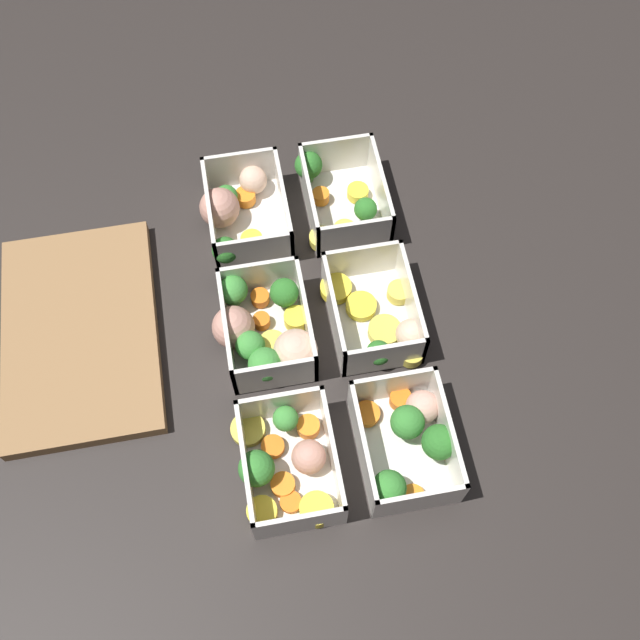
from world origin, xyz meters
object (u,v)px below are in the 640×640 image
object	(u,v)px
container_far_left	(286,463)
container_far_right	(238,210)
container_near_center	(378,318)
container_near_left	(409,440)
container_near_right	(340,197)
container_far_center	(265,331)

from	to	relation	value
container_far_left	container_far_right	xyz separation A→B (m)	(0.33, 0.01, 0.00)
container_near_center	container_far_right	world-z (taller)	same
container_near_center	container_far_right	xyz separation A→B (m)	(0.18, 0.14, 0.00)
container_near_left	container_near_right	xyz separation A→B (m)	(0.33, 0.01, -0.00)
container_near_left	container_near_center	world-z (taller)	same
container_near_right	container_far_center	xyz separation A→B (m)	(-0.18, 0.12, 0.00)
container_far_center	container_far_right	distance (m)	0.18
container_near_left	container_far_left	distance (m)	0.14
container_near_left	container_near_center	distance (m)	0.16
container_far_left	container_near_right	bearing A→B (deg)	-20.27
container_near_right	container_far_center	distance (m)	0.21
container_near_right	container_far_center	bearing A→B (deg)	145.02
container_far_left	container_far_right	world-z (taller)	same
container_near_center	container_far_center	distance (m)	0.14
container_far_left	container_far_center	size ratio (longest dim) A/B	1.03
container_far_center	container_near_right	bearing A→B (deg)	-34.98
container_far_center	container_far_right	size ratio (longest dim) A/B	0.98
container_near_left	container_far_right	distance (m)	0.36
container_near_right	container_far_right	bearing A→B (deg)	89.50
container_near_left	container_near_center	xyz separation A→B (m)	(0.16, 0.00, -0.01)
container_near_left	container_far_left	xyz separation A→B (m)	(-0.00, 0.14, -0.00)
container_far_center	container_far_right	xyz separation A→B (m)	(0.18, 0.01, -0.00)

